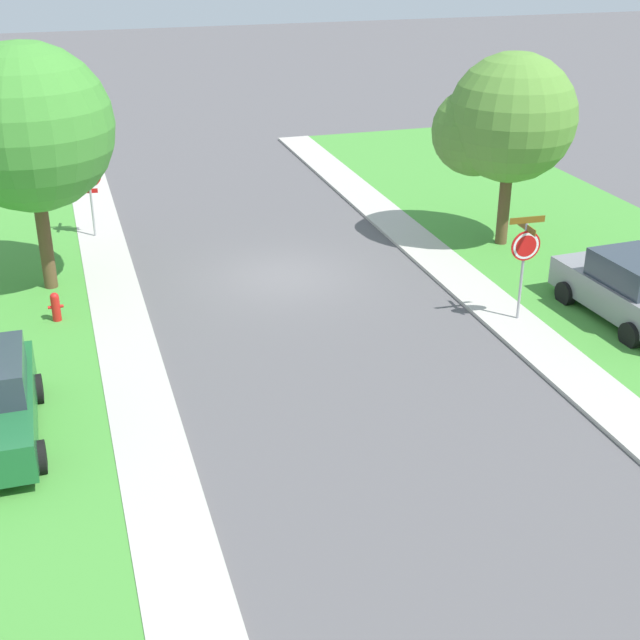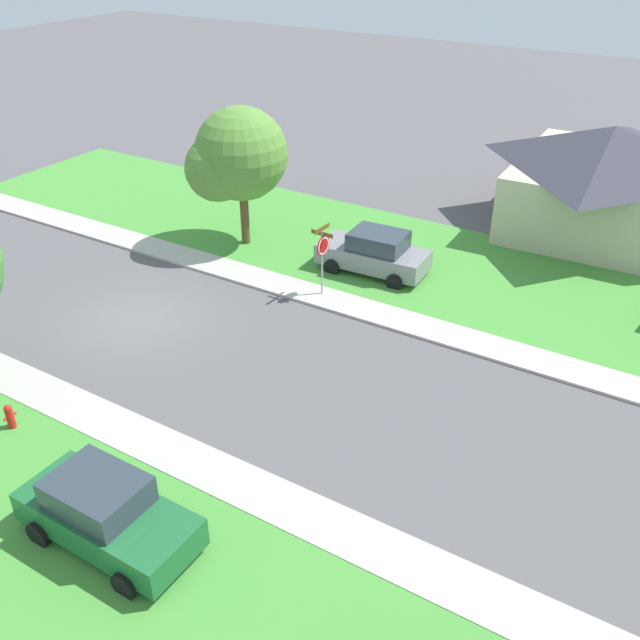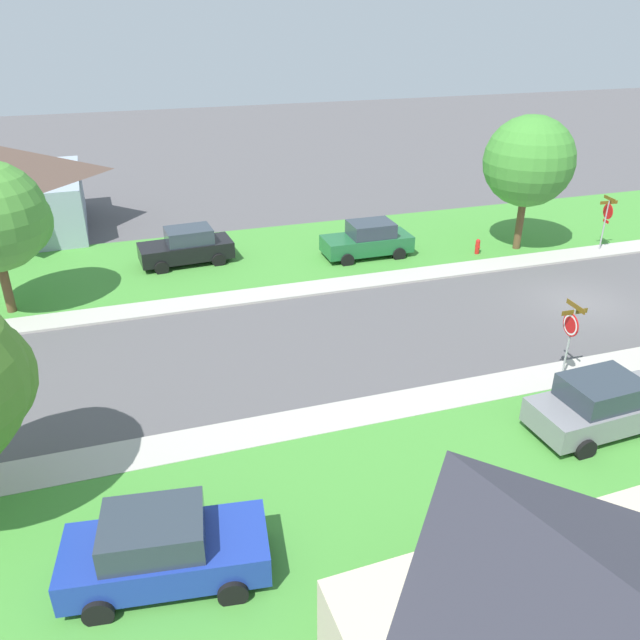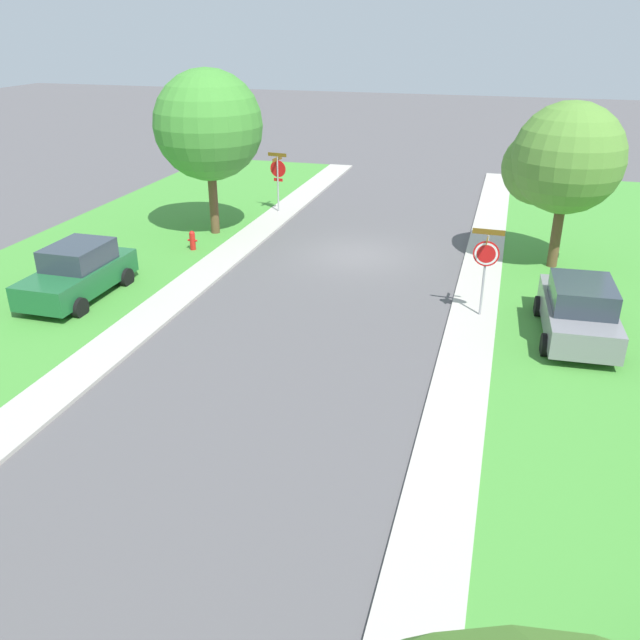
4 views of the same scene
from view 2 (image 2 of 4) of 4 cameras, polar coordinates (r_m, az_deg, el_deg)
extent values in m
plane|color=#565456|center=(25.56, -14.58, 0.06)|extent=(120.00, 120.00, 0.00)
cube|color=#B7B2A8|center=(16.75, 4.81, -18.02)|extent=(1.40, 56.00, 0.10)
cube|color=#B7B2A8|center=(23.63, 15.36, -2.64)|extent=(1.40, 56.00, 0.10)
cube|color=#479338|center=(27.64, 18.38, 1.96)|extent=(8.00, 56.00, 0.08)
cylinder|color=#9E9EA3|center=(25.66, 0.17, 4.55)|extent=(0.07, 0.07, 2.60)
cylinder|color=red|center=(25.31, 0.26, 6.05)|extent=(0.76, 0.06, 0.76)
cylinder|color=white|center=(25.30, 0.30, 6.04)|extent=(0.67, 0.03, 0.67)
cylinder|color=red|center=(25.30, 0.30, 6.03)|extent=(0.55, 0.03, 0.55)
cube|color=brown|center=(25.08, 0.17, 7.40)|extent=(0.92, 0.06, 0.16)
cube|color=brown|center=(25.15, 0.17, 7.00)|extent=(0.06, 0.92, 0.16)
cube|color=#1E6033|center=(17.09, -16.77, -15.18)|extent=(1.82, 4.31, 0.76)
cube|color=#2D3842|center=(16.72, -17.63, -13.15)|extent=(1.61, 2.11, 0.68)
cylinder|color=black|center=(17.04, -11.11, -16.23)|extent=(0.24, 0.64, 0.64)
cylinder|color=black|center=(16.26, -15.50, -19.95)|extent=(0.24, 0.64, 0.64)
cylinder|color=black|center=(18.53, -17.49, -12.65)|extent=(0.24, 0.64, 0.64)
cylinder|color=black|center=(17.82, -21.79, -15.77)|extent=(0.24, 0.64, 0.64)
cube|color=gray|center=(27.70, 4.31, 5.16)|extent=(2.02, 4.39, 0.76)
cube|color=#2D3842|center=(27.33, 4.75, 6.43)|extent=(1.71, 2.18, 0.68)
cylinder|color=black|center=(27.66, 0.98, 4.32)|extent=(0.27, 0.65, 0.64)
cylinder|color=black|center=(29.11, 2.63, 5.70)|extent=(0.27, 0.65, 0.64)
cylinder|color=black|center=(26.67, 6.06, 3.08)|extent=(0.27, 0.65, 0.64)
cylinder|color=black|center=(28.17, 7.52, 4.56)|extent=(0.27, 0.65, 0.64)
cylinder|color=brown|center=(30.02, -6.12, 8.44)|extent=(0.36, 0.36, 2.64)
sphere|color=#578B35|center=(29.13, -6.41, 13.24)|extent=(3.77, 3.77, 3.77)
sphere|color=#578B35|center=(28.99, -8.30, 12.05)|extent=(2.64, 2.64, 2.64)
cube|color=beige|center=(33.77, 21.85, 9.29)|extent=(8.67, 7.51, 3.00)
pyramid|color=#33333D|center=(33.08, 22.63, 12.97)|extent=(9.29, 8.14, 1.60)
cube|color=#51331E|center=(34.49, 15.80, 9.97)|extent=(1.00, 0.10, 2.10)
cylinder|color=red|center=(21.37, -23.78, -7.37)|extent=(0.22, 0.22, 0.70)
sphere|color=red|center=(21.16, -23.99, -6.58)|extent=(0.22, 0.22, 0.22)
cylinder|color=red|center=(21.37, -23.54, -6.97)|extent=(0.10, 0.08, 0.08)
cylinder|color=red|center=(21.26, -24.13, -7.34)|extent=(0.10, 0.08, 0.08)
camera|label=1|loc=(11.21, 60.11, -2.02)|focal=49.50mm
camera|label=3|loc=(34.28, 36.62, 22.99)|focal=35.50mm
camera|label=4|loc=(21.63, 49.85, 8.34)|focal=37.07mm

